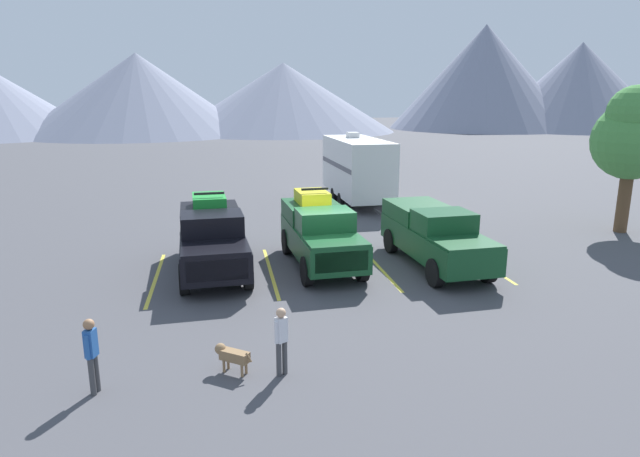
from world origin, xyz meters
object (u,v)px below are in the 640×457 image
Objects in this scene: pickup_truck_b at (320,231)px; pickup_truck_c at (434,234)px; dog at (231,355)px; person_b at (92,351)px; camper_trailer_a at (357,167)px; pickup_truck_a at (212,236)px; person_a at (281,337)px.

pickup_truck_b is 0.93× the size of pickup_truck_c.
person_b is at bearing -172.13° from dog.
person_b is at bearing -118.72° from camper_trailer_a.
camper_trailer_a reaches higher than pickup_truck_a.
pickup_truck_c reaches higher than person_a.
person_b is at bearing -128.12° from pickup_truck_b.
pickup_truck_a is at bearing 174.11° from pickup_truck_c.
dog is (-3.29, -7.31, -0.80)m from pickup_truck_b.
camper_trailer_a reaches higher than pickup_truck_b.
person_a is 1.22m from dog.
dog is at bearing -137.84° from pickup_truck_c.
pickup_truck_a is 7.73m from pickup_truck_c.
pickup_truck_b is 3.54× the size of person_a.
person_a is 0.96× the size of person_b.
pickup_truck_a is 7.49× the size of dog.
pickup_truck_c is 0.74× the size of camper_trailer_a.
person_b is 2.03× the size of dog.
person_a is at bearing -106.18° from pickup_truck_b.
person_b is (-6.03, -7.69, -0.28)m from pickup_truck_b.
pickup_truck_b is at bearing -110.66° from camper_trailer_a.
pickup_truck_c is 12.17m from person_b.
camper_trailer_a is 19.46m from dog.
dog is at bearing 7.87° from person_b.
pickup_truck_c is at bearing -10.65° from pickup_truck_b.
pickup_truck_a is 7.83m from person_a.
person_a is at bearing 0.88° from person_b.
pickup_truck_c is at bearing 34.80° from person_b.
pickup_truck_b is 8.05m from dog.
camper_trailer_a is (0.06, 11.40, 0.89)m from pickup_truck_c.
pickup_truck_c is 3.66× the size of person_b.
pickup_truck_a is 13.17m from camper_trailer_a.
pickup_truck_c is 7.41× the size of dog.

